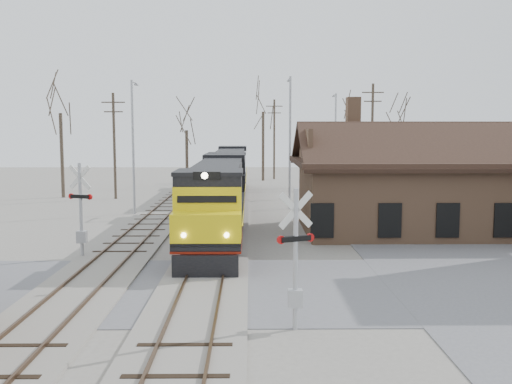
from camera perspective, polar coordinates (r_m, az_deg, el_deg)
ground at (r=21.89m, az=-5.33°, el=-9.56°), size 140.00×140.00×0.00m
road at (r=21.89m, az=-5.33°, el=-9.52°), size 60.00×9.00×0.03m
track_main at (r=36.52m, az=-3.41°, el=-3.04°), size 3.40×90.00×0.24m
track_siding at (r=37.01m, az=-10.39°, el=-3.01°), size 3.40×90.00×0.24m
depot at (r=34.72m, az=16.49°, el=0.13°), size 15.20×9.31×7.90m
locomotive_lead at (r=31.44m, az=-3.86°, el=-0.57°), size 2.86×19.15×4.25m
locomotive_trailing at (r=50.76m, az=-2.63°, el=2.04°), size 2.86×19.15×4.02m
crossbuck_near at (r=17.04m, az=3.96°, el=-7.25°), size 1.15×0.53×4.25m
crossbuck_far at (r=27.61m, az=-17.10°, el=-2.14°), size 1.22×0.49×4.44m
streetlight_a at (r=41.12m, az=-12.16°, el=5.11°), size 0.25×2.04×9.39m
streetlight_b at (r=42.88m, az=3.41°, el=5.61°), size 0.25×2.04×9.88m
streetlight_c at (r=58.30m, az=7.92°, el=5.57°), size 0.25×2.04×9.57m
utility_pole_a at (r=50.53m, az=-13.98°, el=4.71°), size 2.00×0.24×9.08m
utility_pole_b at (r=68.89m, az=1.83°, el=5.45°), size 2.00×0.24×9.56m
utility_pole_c at (r=53.52m, az=11.52°, el=5.41°), size 2.00×0.24×10.13m
tree_a at (r=52.89m, az=-19.03°, el=8.79°), size 4.93×4.93×12.08m
tree_b at (r=60.43m, az=-6.97°, el=7.07°), size 3.94×3.94×9.65m
tree_c at (r=66.87m, az=0.72°, el=9.17°), size 5.36×5.36×13.13m
tree_d at (r=62.04m, az=9.65°, el=7.23°), size 4.08×4.08×9.99m
tree_e at (r=62.57m, az=13.88°, el=7.70°), size 4.44×4.44×10.87m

